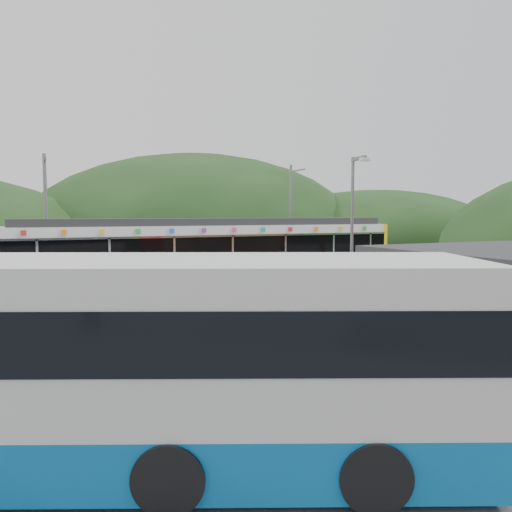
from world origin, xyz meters
name	(u,v)px	position (x,y,z in m)	size (l,w,h in m)	color
ground	(241,311)	(0.00, 0.00, 0.00)	(120.00, 120.00, 0.00)	#4C4C4F
hills	(306,285)	(6.19, 5.29, 0.00)	(146.00, 149.00, 26.00)	#1E3D19
platform	(214,295)	(0.00, 3.30, 0.15)	(26.00, 3.20, 0.30)	#9E9E99
yellow_line	(223,296)	(0.00, 2.00, 0.30)	(26.00, 0.10, 0.01)	yellow
train	(214,251)	(0.98, 6.00, 2.06)	(20.44, 3.01, 3.74)	black
catenary_mast_west	(46,221)	(-7.00, 8.56, 3.65)	(0.18, 1.80, 7.00)	slate
catenary_mast_east	(291,219)	(7.00, 8.56, 3.65)	(0.18, 1.80, 7.00)	slate
bus	(90,367)	(-7.06, -10.70, 1.58)	(12.12, 7.41, 3.28)	blue
lamp_post	(354,223)	(3.33, -3.12, 3.64)	(0.37, 1.09, 6.11)	slate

